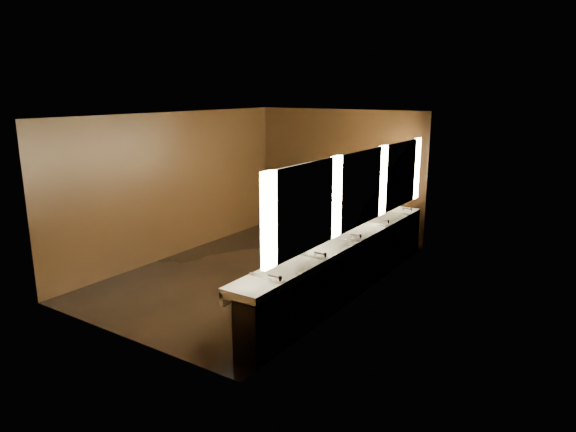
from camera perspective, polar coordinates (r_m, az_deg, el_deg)
name	(u,v)px	position (r m, az deg, el deg)	size (l,w,h in m)	color
floor	(258,272)	(9.34, -3.31, -6.23)	(6.00, 6.00, 0.00)	black
ceiling	(256,115)	(8.79, -3.57, 11.19)	(4.00, 6.00, 0.02)	#2D2D2B
wall_back	(339,173)	(11.46, 5.66, 4.72)	(4.00, 0.02, 2.80)	black
wall_front	(115,236)	(6.88, -18.66, -2.11)	(4.00, 0.02, 2.80)	black
wall_left	(175,185)	(10.27, -12.40, 3.41)	(0.02, 6.00, 2.80)	black
wall_right	(361,211)	(7.94, 8.17, 0.57)	(0.02, 6.00, 2.80)	black
sink_counter	(348,264)	(8.28, 6.66, -5.34)	(0.55, 5.40, 1.01)	black
mirror_band	(361,188)	(7.88, 8.12, 3.07)	(0.06, 5.03, 1.15)	#FFEFBB
person	(286,256)	(7.90, -0.24, -4.42)	(0.53, 0.35, 1.46)	#94C4DE
trash_bin	(256,323)	(6.78, -3.60, -11.81)	(0.35, 0.35, 0.54)	black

